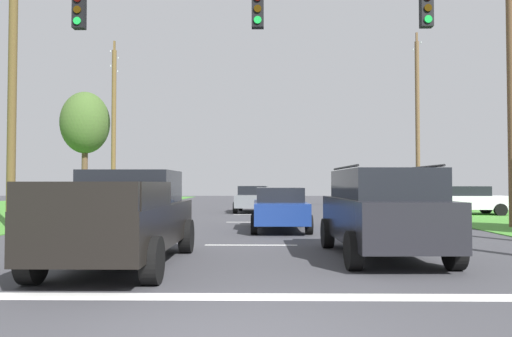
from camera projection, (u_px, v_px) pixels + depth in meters
stop_bar_stripe at (241, 297)px, 7.14m from camera, size 15.32×0.45×0.01m
lane_dash_0 at (251, 245)px, 13.14m from camera, size 2.50×0.15×0.01m
lane_dash_1 at (255, 222)px, 20.90m from camera, size 2.50×0.15×0.01m
lane_dash_2 at (257, 215)px, 25.98m from camera, size 2.50×0.15×0.01m
overhead_signal_span at (251, 83)px, 12.87m from camera, size 17.59×0.31×8.01m
pickup_truck at (125, 218)px, 9.97m from camera, size 2.30×5.41×1.95m
suv_black at (382, 210)px, 10.96m from camera, size 2.29×4.84×2.05m
distant_car_crossing_white at (465, 200)px, 25.72m from camera, size 4.37×2.15×1.52m
distant_car_oncoming at (253, 199)px, 28.26m from camera, size 2.20×4.39×1.52m
distant_car_far_parked at (279, 208)px, 17.32m from camera, size 2.07×4.33×1.52m
utility_pole_mid_right at (512, 96)px, 18.46m from camera, size 0.32×1.57×10.30m
utility_pole_far_right at (418, 123)px, 30.17m from camera, size 0.26×1.63×11.10m
utility_pole_mid_left at (12, 85)px, 18.53m from camera, size 0.32×1.57×11.13m
utility_pole_far_left at (114, 125)px, 30.79m from camera, size 0.29×1.68×10.75m
tree_roadside_far_right at (85, 124)px, 31.55m from camera, size 3.13×3.13×7.62m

